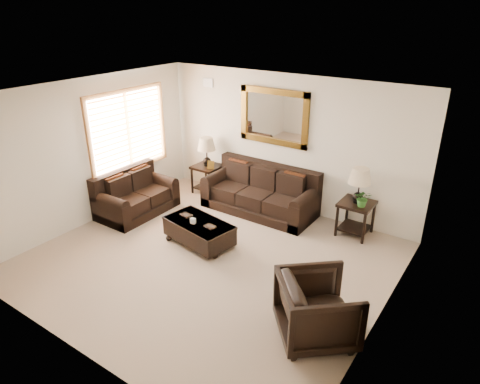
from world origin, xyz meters
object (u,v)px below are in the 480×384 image
Objects in this scene: end_table_right at (358,192)px; armchair at (318,306)px; loveseat at (135,197)px; end_table_left at (207,157)px; sofa at (261,195)px; coffee_table at (199,230)px.

armchair is (0.55, -2.81, -0.37)m from end_table_right.
loveseat is 4.32m from end_table_right.
end_table_left is (0.58, 1.61, 0.50)m from loveseat.
end_table_right is 1.38× the size of armchair.
end_table_left reaches higher than loveseat.
sofa is 1.55m from end_table_left.
coffee_table is at bearing -55.54° from end_table_left.
sofa is 1.48× the size of loveseat.
end_table_left is (-1.47, 0.12, 0.48)m from sofa.
loveseat is at bearing -177.32° from coffee_table.
sofa is 3.67m from armchair.
loveseat is 1.65× the size of armchair.
end_table_right is at bearing 51.20° from coffee_table.
end_table_left reaches higher than armchair.
loveseat is 1.87m from coffee_table.
armchair is at bearing -78.88° from end_table_right.
coffee_table is at bearing 28.80° from armchair.
end_table_left is at bearing 13.09° from armchair.
sofa is 2.00m from end_table_right.
end_table_right is 2.89m from armchair.
coffee_table is at bearing -96.36° from sofa.
end_table_left reaches higher than coffee_table.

